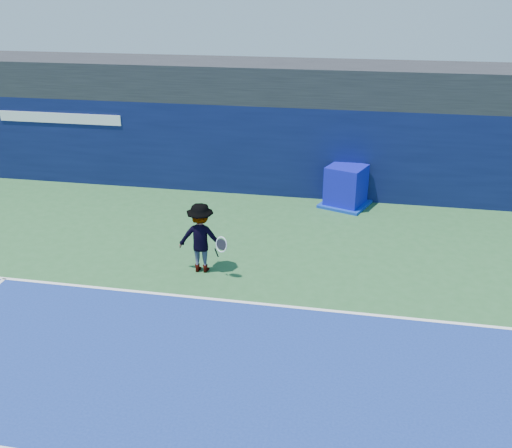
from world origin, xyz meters
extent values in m
plane|color=#285A2E|center=(0.00, 0.00, 0.00)|extent=(80.00, 80.00, 0.00)
cube|color=white|center=(0.00, 3.00, 0.01)|extent=(24.00, 0.10, 0.01)
cube|color=black|center=(0.00, 11.50, 3.60)|extent=(36.00, 3.00, 1.20)
cube|color=#0A123B|center=(0.00, 10.50, 1.50)|extent=(36.00, 1.00, 3.00)
cube|color=white|center=(-7.00, 9.99, 2.35)|extent=(4.50, 0.04, 0.35)
cube|color=#0B0CA3|center=(2.93, 9.58, 0.66)|extent=(1.41, 1.41, 1.32)
cube|color=#0B2BA0|center=(2.93, 9.58, 0.04)|extent=(1.77, 1.77, 0.09)
imported|color=silver|center=(-0.38, 4.35, 0.89)|extent=(1.17, 0.70, 1.78)
cylinder|color=black|center=(0.07, 4.10, 0.65)|extent=(0.08, 0.16, 0.28)
torus|color=white|center=(0.21, 4.05, 0.90)|extent=(0.33, 0.19, 0.32)
cylinder|color=black|center=(0.21, 4.05, 0.90)|extent=(0.27, 0.14, 0.27)
sphere|color=#B6E919|center=(-0.38, 4.69, 0.86)|extent=(0.07, 0.07, 0.07)
camera|label=1|loc=(3.33, -7.90, 6.68)|focal=40.00mm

